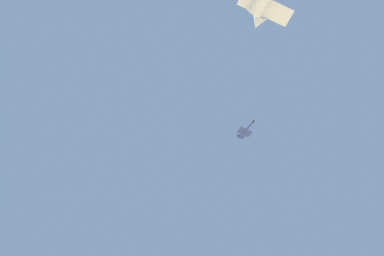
# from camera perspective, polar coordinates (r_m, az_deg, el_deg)

# --- Properties ---
(chase_jet_left_wing) EXTENTS (11.10, 14.14, 4.00)m
(chase_jet_left_wing) POSITION_cam_1_polar(r_m,az_deg,el_deg) (183.97, 9.51, -0.31)
(chase_jet_left_wing) COLOR #38478C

